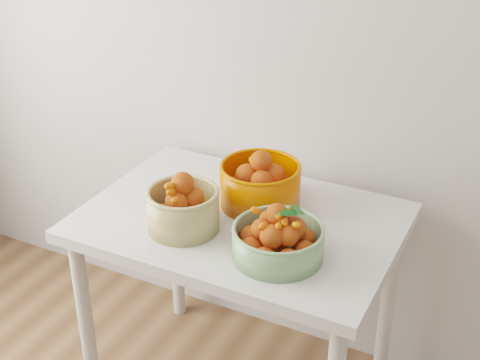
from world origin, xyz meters
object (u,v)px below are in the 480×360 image
(bowl_orange, at_px, (260,184))
(bowl_cream, at_px, (183,208))
(table, at_px, (240,242))
(bowl_green, at_px, (278,239))

(bowl_orange, bearing_deg, bowl_cream, -121.09)
(bowl_cream, bearing_deg, bowl_orange, 58.91)
(table, relative_size, bowl_green, 3.16)
(table, xyz_separation_m, bowl_green, (0.19, -0.15, 0.16))
(bowl_orange, bearing_deg, bowl_green, -55.42)
(table, height_order, bowl_green, bowl_green)
(table, relative_size, bowl_cream, 3.38)
(bowl_cream, bearing_deg, table, 47.30)
(bowl_green, xyz_separation_m, bowl_orange, (-0.18, 0.25, 0.02))
(bowl_cream, bearing_deg, bowl_green, -1.95)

